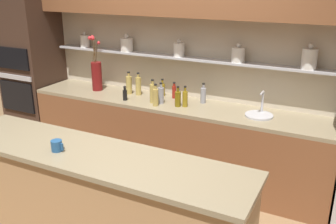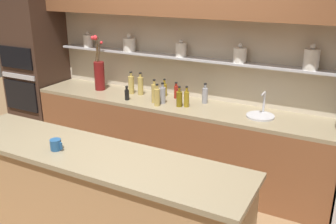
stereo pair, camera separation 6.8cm
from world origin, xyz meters
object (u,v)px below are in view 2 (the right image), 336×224
at_px(flower_vase, 99,73).
at_px(bottle_spirit_5, 163,95).
at_px(bottle_spirit_2, 141,85).
at_px(bottle_spirit_7, 154,93).
at_px(bottle_sauce_1, 127,94).
at_px(bottle_spirit_9, 205,95).
at_px(coffee_mug, 56,145).
at_px(bottle_oil_4, 164,89).
at_px(bottle_oil_10, 187,99).
at_px(bottle_spirit_0, 131,84).
at_px(bottle_spirit_8, 157,97).
at_px(bottle_sauce_3, 176,91).
at_px(bottle_oil_6, 180,99).
at_px(sink_fixture, 261,114).
at_px(oven_tower, 37,72).

xyz_separation_m(flower_vase, bottle_spirit_5, (0.98, -0.12, -0.11)).
distance_m(bottle_spirit_2, bottle_spirit_7, 0.36).
relative_size(flower_vase, bottle_sauce_1, 4.07).
distance_m(bottle_spirit_9, coffee_mug, 1.94).
distance_m(bottle_spirit_7, coffee_mug, 1.64).
relative_size(bottle_oil_4, bottle_oil_10, 0.89).
bearing_deg(bottle_oil_10, bottle_spirit_2, 167.34).
xyz_separation_m(bottle_oil_4, bottle_spirit_5, (0.12, -0.26, 0.02)).
relative_size(bottle_spirit_7, bottle_oil_10, 1.16).
bearing_deg(bottle_spirit_5, coffee_mug, -91.27).
bearing_deg(bottle_spirit_0, bottle_sauce_1, -68.24).
distance_m(flower_vase, bottle_sauce_1, 0.60).
xyz_separation_m(flower_vase, bottle_spirit_8, (0.97, -0.22, -0.11)).
relative_size(bottle_spirit_2, bottle_oil_10, 1.17).
height_order(bottle_sauce_3, bottle_oil_6, bottle_oil_6).
bearing_deg(bottle_spirit_8, bottle_spirit_7, 134.51).
height_order(bottle_sauce_3, bottle_spirit_9, bottle_spirit_9).
relative_size(bottle_oil_4, bottle_spirit_8, 0.84).
xyz_separation_m(bottle_oil_6, bottle_spirit_7, (-0.32, -0.01, 0.02)).
xyz_separation_m(bottle_oil_4, bottle_oil_6, (0.34, -0.27, 0.01)).
bearing_deg(sink_fixture, flower_vase, 179.21).
distance_m(sink_fixture, bottle_spirit_2, 1.52).
relative_size(sink_fixture, bottle_oil_6, 1.24).
relative_size(bottle_oil_6, coffee_mug, 2.20).
height_order(bottle_oil_4, bottle_spirit_7, bottle_spirit_7).
height_order(bottle_spirit_5, bottle_spirit_8, bottle_spirit_8).
distance_m(bottle_oil_6, bottle_spirit_7, 0.32).
relative_size(bottle_oil_6, bottle_spirit_9, 0.99).
xyz_separation_m(sink_fixture, bottle_spirit_2, (-1.51, 0.09, 0.09)).
bearing_deg(oven_tower, flower_vase, 2.22).
xyz_separation_m(bottle_sauce_3, bottle_spirit_8, (-0.06, -0.36, 0.02)).
xyz_separation_m(bottle_sauce_1, coffee_mug, (0.40, -1.57, 0.07)).
height_order(bottle_spirit_7, coffee_mug, bottle_spirit_7).
xyz_separation_m(oven_tower, bottle_spirit_5, (2.05, -0.08, -0.02)).
bearing_deg(bottle_sauce_3, bottle_spirit_0, -171.15).
bearing_deg(bottle_spirit_2, bottle_spirit_0, -174.26).
distance_m(bottle_oil_4, bottle_oil_10, 0.48).
distance_m(bottle_sauce_1, bottle_oil_10, 0.73).
relative_size(bottle_oil_4, bottle_oil_6, 0.91).
bearing_deg(bottle_spirit_8, oven_tower, 174.96).
bearing_deg(bottle_spirit_7, bottle_spirit_8, -45.49).
bearing_deg(bottle_spirit_2, bottle_oil_10, -12.66).
height_order(bottle_oil_6, coffee_mug, bottle_oil_6).
distance_m(flower_vase, bottle_spirit_7, 0.90).
relative_size(bottle_spirit_0, bottle_spirit_7, 1.01).
bearing_deg(coffee_mug, bottle_spirit_7, 92.18).
xyz_separation_m(bottle_oil_6, bottle_spirit_8, (-0.24, -0.09, 0.01)).
bearing_deg(oven_tower, bottle_spirit_8, -5.04).
xyz_separation_m(oven_tower, coffee_mug, (2.01, -1.73, 0.02)).
height_order(flower_vase, bottle_oil_10, flower_vase).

